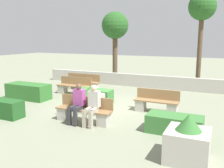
{
  "coord_description": "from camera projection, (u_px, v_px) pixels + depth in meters",
  "views": [
    {
      "loc": [
        4.52,
        -9.15,
        2.86
      ],
      "look_at": [
        0.05,
        0.5,
        0.9
      ],
      "focal_mm": 40.0,
      "sensor_mm": 36.0,
      "label": 1
    }
  ],
  "objects": [
    {
      "name": "ground_plane",
      "position": [
        106.0,
        107.0,
        10.55
      ],
      "size": [
        60.0,
        60.0,
        0.0
      ],
      "primitive_type": "plane",
      "color": "gray"
    },
    {
      "name": "perimeter_wall",
      "position": [
        142.0,
        81.0,
        14.76
      ],
      "size": [
        12.84,
        0.3,
        0.74
      ],
      "color": "#B7B2A8",
      "rests_on": "ground_plane"
    },
    {
      "name": "bench_front",
      "position": [
        84.0,
        112.0,
        8.58
      ],
      "size": [
        2.03,
        0.49,
        0.87
      ],
      "color": "#937047",
      "rests_on": "ground_plane"
    },
    {
      "name": "bench_left_side",
      "position": [
        74.0,
        88.0,
        12.87
      ],
      "size": [
        1.85,
        0.48,
        0.87
      ],
      "rotation": [
        0.0,
        0.0,
        -0.15
      ],
      "color": "#937047",
      "rests_on": "ground_plane"
    },
    {
      "name": "bench_right_side",
      "position": [
        156.0,
        104.0,
        9.74
      ],
      "size": [
        1.72,
        0.49,
        0.87
      ],
      "rotation": [
        0.0,
        0.0,
        0.16
      ],
      "color": "#937047",
      "rests_on": "ground_plane"
    },
    {
      "name": "bench_back",
      "position": [
        82.0,
        83.0,
        14.04
      ],
      "size": [
        2.08,
        0.49,
        0.87
      ],
      "rotation": [
        0.0,
        0.0,
        0.03
      ],
      "color": "#937047",
      "rests_on": "ground_plane"
    },
    {
      "name": "person_seated_man",
      "position": [
        92.0,
        103.0,
        8.21
      ],
      "size": [
        0.38,
        0.64,
        1.35
      ],
      "color": "#B2A893",
      "rests_on": "ground_plane"
    },
    {
      "name": "person_seated_woman",
      "position": [
        77.0,
        102.0,
        8.45
      ],
      "size": [
        0.38,
        0.64,
        1.34
      ],
      "color": "#333338",
      "rests_on": "ground_plane"
    },
    {
      "name": "hedge_block_near_right",
      "position": [
        28.0,
        91.0,
        11.87
      ],
      "size": [
        2.13,
        0.87,
        0.73
      ],
      "color": "#33702D",
      "rests_on": "ground_plane"
    },
    {
      "name": "hedge_block_mid_left",
      "position": [
        174.0,
        124.0,
        7.6
      ],
      "size": [
        1.66,
        0.77,
        0.56
      ],
      "color": "#3D7A38",
      "rests_on": "ground_plane"
    },
    {
      "name": "hedge_block_mid_right",
      "position": [
        95.0,
        96.0,
        11.18
      ],
      "size": [
        1.61,
        0.68,
        0.61
      ],
      "color": "#3D7A38",
      "rests_on": "ground_plane"
    },
    {
      "name": "planter_corner_left",
      "position": [
        91.0,
        99.0,
        9.74
      ],
      "size": [
        0.81,
        0.81,
        1.07
      ],
      "color": "#B7B2A8",
      "rests_on": "ground_plane"
    },
    {
      "name": "planter_corner_right",
      "position": [
        188.0,
        142.0,
        5.84
      ],
      "size": [
        0.99,
        0.99,
        1.14
      ],
      "color": "#B7B2A8",
      "rests_on": "ground_plane"
    },
    {
      "name": "tree_leftmost",
      "position": [
        115.0,
        27.0,
        16.68
      ],
      "size": [
        1.8,
        1.8,
        4.6
      ],
      "color": "brown",
      "rests_on": "ground_plane"
    },
    {
      "name": "tree_center_left",
      "position": [
        202.0,
        10.0,
        14.14
      ],
      "size": [
        1.56,
        1.56,
        5.41
      ],
      "color": "brown",
      "rests_on": "ground_plane"
    }
  ]
}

